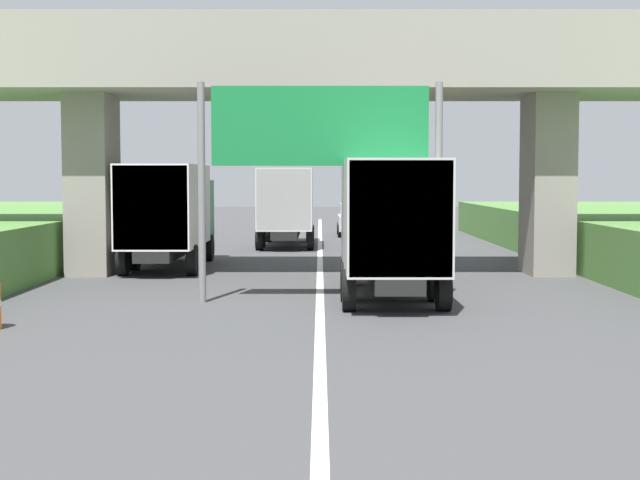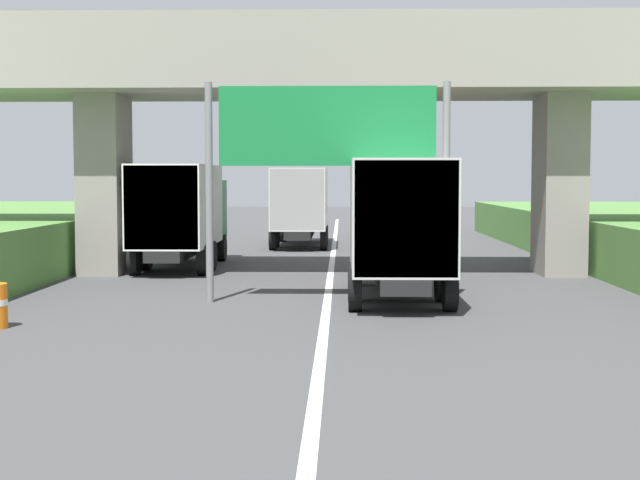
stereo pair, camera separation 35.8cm
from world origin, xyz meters
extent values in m
cube|color=white|center=(0.00, 24.80, 0.00)|extent=(0.20, 89.61, 0.01)
cube|color=gray|center=(0.00, 31.01, 6.16)|extent=(40.00, 4.80, 1.10)
cube|color=gray|center=(0.00, 28.79, 7.26)|extent=(40.00, 0.36, 1.10)
cube|color=gray|center=(0.00, 33.23, 7.26)|extent=(40.00, 0.36, 1.10)
cube|color=gray|center=(-7.14, 31.01, 2.80)|extent=(1.30, 2.20, 5.61)
cube|color=gray|center=(7.14, 31.01, 2.80)|extent=(1.30, 2.20, 5.61)
cylinder|color=slate|center=(-2.85, 24.27, 2.65)|extent=(0.18, 0.18, 5.31)
cylinder|color=slate|center=(2.85, 24.27, 2.65)|extent=(0.18, 0.18, 5.31)
cube|color=#167238|center=(0.00, 24.27, 4.26)|extent=(5.20, 0.12, 1.90)
cube|color=white|center=(0.00, 24.26, 4.26)|extent=(4.89, 0.01, 1.67)
cube|color=black|center=(-5.01, 32.86, 0.66)|extent=(1.10, 7.30, 0.36)
cube|color=#236B38|center=(-5.01, 35.46, 1.89)|extent=(2.10, 2.10, 2.10)
cube|color=#2D3842|center=(-5.01, 36.48, 2.19)|extent=(1.89, 0.06, 0.90)
cube|color=silver|center=(-5.01, 31.81, 2.14)|extent=(2.30, 5.20, 2.60)
cube|color=#A8A8A4|center=(-5.01, 29.23, 2.14)|extent=(2.21, 0.04, 2.50)
cylinder|color=black|center=(-5.98, 35.46, 0.48)|extent=(0.30, 0.96, 0.96)
cylinder|color=black|center=(-4.04, 35.46, 0.48)|extent=(0.30, 0.96, 0.96)
cylinder|color=black|center=(-6.08, 30.38, 0.48)|extent=(0.30, 0.96, 0.96)
cylinder|color=black|center=(-3.94, 30.38, 0.48)|extent=(0.30, 0.96, 0.96)
cylinder|color=black|center=(-6.08, 32.07, 0.48)|extent=(0.30, 0.96, 0.96)
cylinder|color=black|center=(-3.94, 32.07, 0.48)|extent=(0.30, 0.96, 0.96)
cube|color=black|center=(-1.47, 43.05, 0.66)|extent=(1.10, 7.30, 0.36)
cube|color=silver|center=(-1.47, 45.65, 1.89)|extent=(2.10, 2.10, 2.10)
cube|color=#2D3842|center=(-1.47, 46.67, 2.19)|extent=(1.89, 0.06, 0.90)
cube|color=silver|center=(-1.47, 42.00, 2.14)|extent=(2.30, 5.20, 2.60)
cube|color=#A8A8A6|center=(-1.47, 39.42, 2.14)|extent=(2.21, 0.04, 2.50)
cylinder|color=black|center=(-2.44, 45.65, 0.48)|extent=(0.30, 0.96, 0.96)
cylinder|color=black|center=(-0.50, 45.65, 0.48)|extent=(0.30, 0.96, 0.96)
cylinder|color=black|center=(-2.54, 40.57, 0.48)|extent=(0.30, 0.96, 0.96)
cylinder|color=black|center=(-0.40, 40.57, 0.48)|extent=(0.30, 0.96, 0.96)
cylinder|color=black|center=(-2.54, 42.26, 0.48)|extent=(0.30, 0.96, 0.96)
cylinder|color=black|center=(-0.40, 42.26, 0.48)|extent=(0.30, 0.96, 0.96)
cube|color=black|center=(1.73, 25.30, 0.66)|extent=(1.10, 7.30, 0.36)
cube|color=orange|center=(1.73, 27.90, 1.89)|extent=(2.10, 2.10, 2.10)
cube|color=#2D3842|center=(1.73, 28.92, 2.19)|extent=(1.89, 0.06, 0.90)
cube|color=#B7B7B2|center=(1.73, 24.25, 2.14)|extent=(2.30, 5.20, 2.60)
cube|color=gray|center=(1.73, 21.67, 2.14)|extent=(2.21, 0.04, 2.50)
cylinder|color=black|center=(0.76, 27.90, 0.48)|extent=(0.30, 0.96, 0.96)
cylinder|color=black|center=(2.70, 27.90, 0.48)|extent=(0.30, 0.96, 0.96)
cylinder|color=black|center=(0.66, 22.82, 0.48)|extent=(0.30, 0.96, 0.96)
cylinder|color=black|center=(2.80, 22.82, 0.48)|extent=(0.30, 0.96, 0.96)
cylinder|color=black|center=(0.66, 24.51, 0.48)|extent=(0.30, 0.96, 0.96)
cylinder|color=black|center=(2.80, 24.51, 0.48)|extent=(0.30, 0.96, 0.96)
cube|color=#B2B5B7|center=(1.84, 50.27, 0.70)|extent=(1.76, 4.10, 0.76)
cube|color=#B2B5B7|center=(1.84, 50.12, 1.40)|extent=(1.56, 1.90, 0.64)
cube|color=#2D3842|center=(1.84, 49.20, 1.40)|extent=(1.44, 0.06, 0.54)
cylinder|color=black|center=(1.02, 51.54, 0.32)|extent=(0.22, 0.64, 0.64)
cylinder|color=black|center=(2.66, 51.54, 0.32)|extent=(0.22, 0.64, 0.64)
cylinder|color=black|center=(1.02, 48.99, 0.32)|extent=(0.22, 0.64, 0.64)
cylinder|color=black|center=(2.66, 48.99, 0.32)|extent=(0.22, 0.64, 0.64)
camera|label=1|loc=(0.00, 2.14, 3.00)|focal=51.64mm
camera|label=2|loc=(0.36, 2.14, 3.00)|focal=51.64mm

